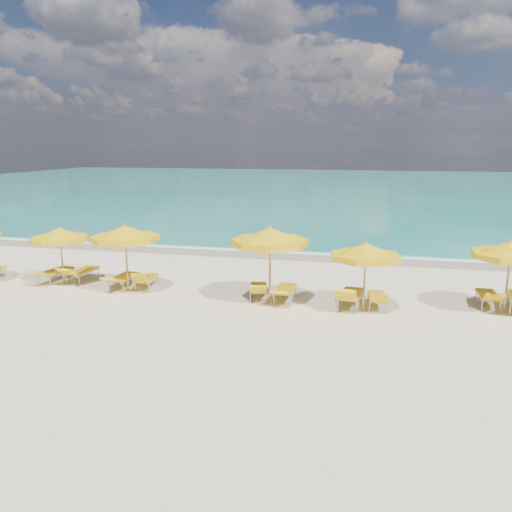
# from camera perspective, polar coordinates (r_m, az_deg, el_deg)

# --- Properties ---
(ground_plane) EXTENTS (120.00, 120.00, 0.00)m
(ground_plane) POSITION_cam_1_polar(r_m,az_deg,el_deg) (17.28, -1.11, -4.95)
(ground_plane) COLOR beige
(ocean) EXTENTS (120.00, 80.00, 0.30)m
(ocean) POSITION_cam_1_polar(r_m,az_deg,el_deg) (64.32, 9.38, 7.82)
(ocean) COLOR #157768
(ocean) RESTS_ON ground
(wet_sand_band) EXTENTS (120.00, 2.60, 0.01)m
(wet_sand_band) POSITION_cam_1_polar(r_m,az_deg,el_deg) (24.29, 3.11, 0.21)
(wet_sand_band) COLOR tan
(wet_sand_band) RESTS_ON ground
(foam_line) EXTENTS (120.00, 1.20, 0.03)m
(foam_line) POSITION_cam_1_polar(r_m,az_deg,el_deg) (25.06, 3.42, 0.59)
(foam_line) COLOR white
(foam_line) RESTS_ON ground
(whitecap_near) EXTENTS (14.00, 0.36, 0.05)m
(whitecap_near) POSITION_cam_1_polar(r_m,az_deg,el_deg) (34.86, -3.94, 4.00)
(whitecap_near) COLOR white
(whitecap_near) RESTS_ON ground
(whitecap_far) EXTENTS (18.00, 0.30, 0.05)m
(whitecap_far) POSITION_cam_1_polar(r_m,az_deg,el_deg) (40.52, 18.51, 4.59)
(whitecap_far) COLOR white
(whitecap_far) RESTS_ON ground
(umbrella_1) EXTENTS (2.23, 2.23, 2.21)m
(umbrella_1) POSITION_cam_1_polar(r_m,az_deg,el_deg) (20.21, -21.50, 2.24)
(umbrella_1) COLOR tan
(umbrella_1) RESTS_ON ground
(umbrella_2) EXTENTS (3.12, 3.12, 2.48)m
(umbrella_2) POSITION_cam_1_polar(r_m,az_deg,el_deg) (18.34, -14.74, 2.47)
(umbrella_2) COLOR tan
(umbrella_2) RESTS_ON ground
(umbrella_3) EXTENTS (3.09, 3.09, 2.63)m
(umbrella_3) POSITION_cam_1_polar(r_m,az_deg,el_deg) (16.42, 1.62, 2.18)
(umbrella_3) COLOR tan
(umbrella_3) RESTS_ON ground
(umbrella_4) EXTENTS (2.70, 2.70, 2.26)m
(umbrella_4) POSITION_cam_1_polar(r_m,az_deg,el_deg) (16.01, 12.43, 0.45)
(umbrella_4) COLOR tan
(umbrella_4) RESTS_ON ground
(umbrella_5) EXTENTS (2.96, 2.96, 2.37)m
(umbrella_5) POSITION_cam_1_polar(r_m,az_deg,el_deg) (17.29, 27.10, 0.55)
(umbrella_5) COLOR tan
(umbrella_5) RESTS_ON ground
(lounger_1_left) EXTENTS (0.89, 2.03, 0.71)m
(lounger_1_left) POSITION_cam_1_polar(r_m,az_deg,el_deg) (20.95, -21.99, -2.09)
(lounger_1_left) COLOR #A5A8AD
(lounger_1_left) RESTS_ON ground
(lounger_1_right) EXTENTS (0.75, 1.97, 0.79)m
(lounger_1_right) POSITION_cam_1_polar(r_m,az_deg,el_deg) (20.65, -19.27, -2.07)
(lounger_1_right) COLOR #A5A8AD
(lounger_1_right) RESTS_ON ground
(lounger_2_left) EXTENTS (0.64, 1.91, 0.68)m
(lounger_2_left) POSITION_cam_1_polar(r_m,az_deg,el_deg) (19.27, -14.90, -2.84)
(lounger_2_left) COLOR #A5A8AD
(lounger_2_left) RESTS_ON ground
(lounger_2_right) EXTENTS (0.80, 1.72, 0.82)m
(lounger_2_right) POSITION_cam_1_polar(r_m,az_deg,el_deg) (18.99, -12.43, -2.95)
(lounger_2_right) COLOR #A5A8AD
(lounger_2_right) RESTS_ON ground
(lounger_3_left) EXTENTS (0.90, 1.81, 0.76)m
(lounger_3_left) POSITION_cam_1_polar(r_m,az_deg,el_deg) (17.32, 0.28, -4.16)
(lounger_3_left) COLOR #A5A8AD
(lounger_3_left) RESTS_ON ground
(lounger_3_right) EXTENTS (0.64, 1.92, 0.69)m
(lounger_3_right) POSITION_cam_1_polar(r_m,az_deg,el_deg) (17.11, 3.31, -4.37)
(lounger_3_right) COLOR #A5A8AD
(lounger_3_right) RESTS_ON ground
(lounger_4_left) EXTENTS (0.89, 2.01, 0.92)m
(lounger_4_left) POSITION_cam_1_polar(r_m,az_deg,el_deg) (16.70, 10.75, -4.92)
(lounger_4_left) COLOR #A5A8AD
(lounger_4_left) RESTS_ON ground
(lounger_4_right) EXTENTS (0.66, 1.67, 0.80)m
(lounger_4_right) POSITION_cam_1_polar(r_m,az_deg,el_deg) (16.83, 13.64, -5.06)
(lounger_4_right) COLOR #A5A8AD
(lounger_4_right) RESTS_ON ground
(lounger_5_left) EXTENTS (0.64, 1.81, 0.76)m
(lounger_5_left) POSITION_cam_1_polar(r_m,az_deg,el_deg) (18.17, 24.97, -4.56)
(lounger_5_left) COLOR #A5A8AD
(lounger_5_left) RESTS_ON ground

